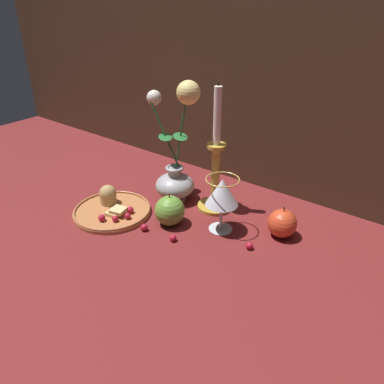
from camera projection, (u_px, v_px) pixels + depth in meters
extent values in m
plane|color=maroon|center=(187.00, 220.00, 1.03)|extent=(2.40, 2.40, 0.00)
cylinder|color=#A3A3A8|center=(175.00, 197.00, 1.14)|extent=(0.07, 0.07, 0.01)
ellipsoid|color=#A3A3A8|center=(175.00, 185.00, 1.12)|extent=(0.12, 0.12, 0.07)
cylinder|color=#A3A3A8|center=(175.00, 173.00, 1.10)|extent=(0.04, 0.04, 0.03)
torus|color=#A3A3A8|center=(174.00, 168.00, 1.09)|extent=(0.05, 0.05, 0.01)
cylinder|color=#23662D|center=(164.00, 133.00, 1.08)|extent=(0.09, 0.02, 0.19)
ellipsoid|color=#23662D|center=(165.00, 137.00, 1.08)|extent=(0.08, 0.08, 0.00)
sphere|color=silver|center=(154.00, 98.00, 1.06)|extent=(0.04, 0.04, 0.04)
cylinder|color=#23662D|center=(181.00, 133.00, 1.03)|extent=(0.05, 0.01, 0.23)
ellipsoid|color=#23662D|center=(180.00, 136.00, 1.03)|extent=(0.08, 0.08, 0.00)
sphere|color=#EFD67A|center=(188.00, 93.00, 0.96)|extent=(0.06, 0.06, 0.06)
cylinder|color=#B77042|center=(112.00, 212.00, 1.07)|extent=(0.22, 0.22, 0.01)
torus|color=#B77042|center=(112.00, 209.00, 1.06)|extent=(0.22, 0.22, 0.01)
cylinder|color=tan|center=(108.00, 198.00, 1.09)|extent=(0.05, 0.05, 0.03)
sphere|color=tan|center=(108.00, 193.00, 1.08)|extent=(0.05, 0.05, 0.05)
cube|color=#DBBC7A|center=(114.00, 213.00, 1.04)|extent=(0.04, 0.04, 0.01)
cube|color=#DBBC7A|center=(118.00, 210.00, 1.03)|extent=(0.05, 0.05, 0.01)
sphere|color=#AD192D|center=(102.00, 218.00, 1.01)|extent=(0.02, 0.02, 0.02)
sphere|color=#AD192D|center=(115.00, 219.00, 1.01)|extent=(0.02, 0.02, 0.02)
sphere|color=#AD192D|center=(128.00, 216.00, 1.02)|extent=(0.02, 0.02, 0.02)
sphere|color=#AD192D|center=(130.00, 210.00, 1.05)|extent=(0.02, 0.02, 0.02)
cylinder|color=silver|center=(221.00, 228.00, 1.00)|extent=(0.06, 0.06, 0.00)
cylinder|color=silver|center=(221.00, 216.00, 0.98)|extent=(0.01, 0.01, 0.07)
cone|color=silver|center=(222.00, 192.00, 0.94)|extent=(0.09, 0.09, 0.07)
cone|color=gold|center=(222.00, 196.00, 0.95)|extent=(0.08, 0.08, 0.05)
torus|color=gold|center=(223.00, 179.00, 0.93)|extent=(0.09, 0.09, 0.00)
cylinder|color=gold|center=(214.00, 206.00, 1.09)|extent=(0.10, 0.10, 0.01)
cylinder|color=gold|center=(215.00, 177.00, 1.05)|extent=(0.02, 0.02, 0.18)
cylinder|color=gold|center=(216.00, 146.00, 1.00)|extent=(0.05, 0.05, 0.01)
cylinder|color=white|center=(217.00, 116.00, 0.96)|extent=(0.02, 0.02, 0.15)
cylinder|color=black|center=(218.00, 84.00, 0.93)|extent=(0.00, 0.00, 0.01)
sphere|color=#D14223|center=(282.00, 223.00, 0.95)|extent=(0.08, 0.08, 0.08)
cylinder|color=#4C3319|center=(284.00, 209.00, 0.93)|extent=(0.00, 0.00, 0.01)
sphere|color=#669938|center=(170.00, 211.00, 1.00)|extent=(0.08, 0.08, 0.08)
cylinder|color=#4C3319|center=(169.00, 195.00, 0.98)|extent=(0.00, 0.00, 0.01)
sphere|color=#AD192D|center=(144.00, 227.00, 0.99)|extent=(0.02, 0.02, 0.02)
sphere|color=#AD192D|center=(249.00, 246.00, 0.92)|extent=(0.02, 0.02, 0.02)
sphere|color=#AD192D|center=(173.00, 238.00, 0.95)|extent=(0.02, 0.02, 0.02)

